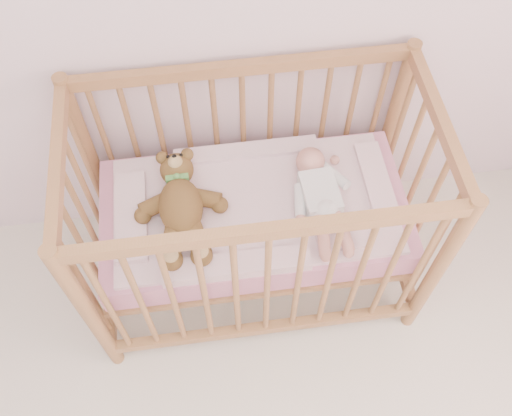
{
  "coord_description": "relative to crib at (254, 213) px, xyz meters",
  "views": [
    {
      "loc": [
        0.19,
        0.4,
        2.46
      ],
      "look_at": [
        0.34,
        1.55,
        0.62
      ],
      "focal_mm": 40.0,
      "sensor_mm": 36.0,
      "label": 1
    }
  ],
  "objects": [
    {
      "name": "crib",
      "position": [
        0.0,
        0.0,
        0.0
      ],
      "size": [
        1.36,
        0.76,
        1.0
      ],
      "primitive_type": null,
      "color": "#A36C45",
      "rests_on": "floor"
    },
    {
      "name": "mattress",
      "position": [
        -0.0,
        0.0,
        -0.01
      ],
      "size": [
        1.22,
        0.62,
        0.13
      ],
      "primitive_type": "cube",
      "color": "pink",
      "rests_on": "crib"
    },
    {
      "name": "blanket",
      "position": [
        -0.0,
        0.0,
        0.06
      ],
      "size": [
        1.1,
        0.58,
        0.06
      ],
      "primitive_type": null,
      "color": "#F7AAB7",
      "rests_on": "mattress"
    },
    {
      "name": "baby",
      "position": [
        0.25,
        -0.02,
        0.14
      ],
      "size": [
        0.28,
        0.54,
        0.13
      ],
      "primitive_type": null,
      "rotation": [
        0.0,
        0.0,
        0.06
      ],
      "color": "white",
      "rests_on": "blanket"
    },
    {
      "name": "teddy_bear",
      "position": [
        -0.28,
        -0.02,
        0.15
      ],
      "size": [
        0.39,
        0.54,
        0.15
      ],
      "primitive_type": null,
      "rotation": [
        0.0,
        0.0,
        0.03
      ],
      "color": "brown",
      "rests_on": "blanket"
    }
  ]
}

